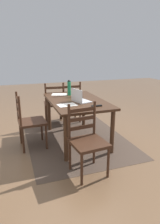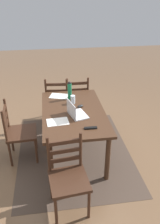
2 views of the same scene
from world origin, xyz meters
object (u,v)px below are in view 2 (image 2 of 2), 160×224
(chair_right_far, at_px, (58,100))
(tv_remote, at_px, (91,128))
(computer_mouse, at_px, (80,106))
(dining_table, at_px, (73,117))
(laptop, at_px, (75,112))
(chair_left_far, at_px, (68,177))
(chair_far_head, at_px, (19,133))
(water_bottle, at_px, (70,90))
(chair_right_near, at_px, (77,99))
(drinking_glass, at_px, (73,99))

(chair_right_far, distance_m, tv_remote, 1.61)
(computer_mouse, bearing_deg, dining_table, 101.77)
(laptop, bearing_deg, computer_mouse, -23.78)
(chair_right_far, relative_size, chair_left_far, 1.00)
(chair_right_far, bearing_deg, computer_mouse, -161.33)
(computer_mouse, bearing_deg, laptop, 125.78)
(chair_right_far, height_order, chair_far_head, same)
(laptop, relative_size, computer_mouse, 3.67)
(water_bottle, distance_m, computer_mouse, 0.37)
(tv_remote, bearing_deg, chair_right_near, -178.84)
(chair_right_near, relative_size, water_bottle, 3.18)
(laptop, height_order, tv_remote, laptop)
(chair_far_head, bearing_deg, chair_right_near, -44.58)
(computer_mouse, xyz_separation_m, tv_remote, (-0.62, -0.05, -0.01))
(chair_right_far, xyz_separation_m, drinking_glass, (-0.78, -0.21, 0.37))
(dining_table, relative_size, laptop, 4.04)
(chair_right_near, distance_m, chair_left_far, 2.09)
(chair_left_far, distance_m, water_bottle, 1.54)
(drinking_glass, bearing_deg, chair_far_head, 106.66)
(dining_table, height_order, water_bottle, water_bottle)
(water_bottle, height_order, tv_remote, water_bottle)
(drinking_glass, xyz_separation_m, computer_mouse, (-0.14, -0.10, -0.05))
(chair_left_far, distance_m, tv_remote, 0.70)
(water_bottle, xyz_separation_m, drinking_glass, (-0.17, -0.03, -0.09))
(chair_right_far, distance_m, water_bottle, 0.78)
(dining_table, xyz_separation_m, chair_right_far, (1.03, 0.19, -0.21))
(chair_right_near, relative_size, chair_left_far, 1.00)
(chair_right_near, bearing_deg, chair_left_far, 169.73)
(chair_right_far, height_order, chair_left_far, same)
(dining_table, xyz_separation_m, drinking_glass, (0.25, -0.02, 0.17))
(chair_far_head, relative_size, laptop, 2.59)
(chair_right_near, relative_size, drinking_glass, 7.12)
(computer_mouse, relative_size, tv_remote, 0.59)
(dining_table, relative_size, drinking_glass, 11.11)
(water_bottle, bearing_deg, chair_right_near, -17.64)
(water_bottle, bearing_deg, dining_table, -178.89)
(chair_left_far, relative_size, laptop, 2.59)
(chair_right_near, xyz_separation_m, laptop, (-1.18, 0.18, 0.36))
(dining_table, distance_m, laptop, 0.22)
(laptop, distance_m, tv_remote, 0.40)
(chair_left_far, bearing_deg, dining_table, -10.39)
(dining_table, bearing_deg, laptop, -176.87)
(chair_far_head, bearing_deg, chair_left_far, -147.94)
(chair_right_near, xyz_separation_m, chair_right_far, (0.00, 0.37, 0.00))
(chair_far_head, bearing_deg, water_bottle, -62.65)
(chair_right_far, xyz_separation_m, laptop, (-1.18, -0.20, 0.36))
(dining_table, height_order, computer_mouse, computer_mouse)
(chair_right_far, distance_m, chair_left_far, 2.06)
(water_bottle, distance_m, drinking_glass, 0.19)
(dining_table, relative_size, computer_mouse, 14.83)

